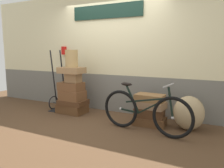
{
  "coord_description": "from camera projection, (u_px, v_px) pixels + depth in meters",
  "views": [
    {
      "loc": [
        2.29,
        -3.76,
        1.42
      ],
      "look_at": [
        0.32,
        0.1,
        0.76
      ],
      "focal_mm": 35.35,
      "sensor_mm": 36.0,
      "label": 1
    }
  ],
  "objects": [
    {
      "name": "suitcase_2",
      "position": [
        72.0,
        95.0,
        4.99
      ],
      "size": [
        0.55,
        0.41,
        0.21
      ],
      "primitive_type": "cube",
      "rotation": [
        0.0,
        0.0,
        -0.04
      ],
      "color": "brown",
      "rests_on": "suitcase_1"
    },
    {
      "name": "suitcase_9",
      "position": [
        150.0,
        98.0,
        4.19
      ],
      "size": [
        0.55,
        0.35,
        0.14
      ],
      "primitive_type": "cube",
      "rotation": [
        0.0,
        0.0,
        -0.04
      ],
      "color": "olive",
      "rests_on": "suitcase_8"
    },
    {
      "name": "station_building",
      "position": [
        115.0,
        52.0,
        5.09
      ],
      "size": [
        7.32,
        0.74,
        2.75
      ],
      "color": "slate",
      "rests_on": "ground"
    },
    {
      "name": "suitcase_4",
      "position": [
        73.0,
        78.0,
        4.95
      ],
      "size": [
        0.34,
        0.25,
        0.21
      ],
      "primitive_type": "cube",
      "rotation": [
        0.0,
        0.0,
        -0.04
      ],
      "color": "#9E754C",
      "rests_on": "suitcase_3"
    },
    {
      "name": "suitcase_3",
      "position": [
        71.0,
        86.0,
        4.99
      ],
      "size": [
        0.56,
        0.37,
        0.19
      ],
      "primitive_type": "cube",
      "rotation": [
        0.0,
        0.0,
        -0.03
      ],
      "color": "brown",
      "rests_on": "suitcase_2"
    },
    {
      "name": "luggage_trolley",
      "position": [
        58.0,
        97.0,
        5.25
      ],
      "size": [
        0.37,
        0.38,
        1.43
      ],
      "color": "black",
      "rests_on": "ground"
    },
    {
      "name": "suitcase_6",
      "position": [
        150.0,
        121.0,
        4.23
      ],
      "size": [
        0.62,
        0.39,
        0.15
      ],
      "primitive_type": "cube",
      "rotation": [
        0.0,
        0.0,
        0.04
      ],
      "color": "brown",
      "rests_on": "ground"
    },
    {
      "name": "suitcase_1",
      "position": [
        73.0,
        102.0,
        5.02
      ],
      "size": [
        0.62,
        0.46,
        0.11
      ],
      "primitive_type": "cube",
      "rotation": [
        0.0,
        0.0,
        0.03
      ],
      "color": "#4C2D19",
      "rests_on": "suitcase_0"
    },
    {
      "name": "bicycle",
      "position": [
        145.0,
        112.0,
        3.82
      ],
      "size": [
        1.68,
        0.46,
        0.88
      ],
      "color": "black",
      "rests_on": "ground"
    },
    {
      "name": "ground",
      "position": [
        96.0,
        121.0,
        4.56
      ],
      "size": [
        9.32,
        5.2,
        0.06
      ],
      "primitive_type": "cube",
      "color": "#513823"
    },
    {
      "name": "burlap_sack",
      "position": [
        189.0,
        113.0,
        3.96
      ],
      "size": [
        0.54,
        0.46,
        0.62
      ],
      "primitive_type": "ellipsoid",
      "color": "tan",
      "rests_on": "ground"
    },
    {
      "name": "suitcase_7",
      "position": [
        149.0,
        113.0,
        4.23
      ],
      "size": [
        0.58,
        0.37,
        0.18
      ],
      "primitive_type": "cube",
      "rotation": [
        0.0,
        0.0,
        0.07
      ],
      "color": "#4C2D19",
      "rests_on": "suitcase_6"
    },
    {
      "name": "suitcase_8",
      "position": [
        152.0,
        105.0,
        4.18
      ],
      "size": [
        0.52,
        0.39,
        0.13
      ],
      "primitive_type": "cube",
      "rotation": [
        0.0,
        0.0,
        -0.11
      ],
      "color": "#937051",
      "rests_on": "suitcase_7"
    },
    {
      "name": "wicker_basket",
      "position": [
        72.0,
        58.0,
        4.87
      ],
      "size": [
        0.28,
        0.28,
        0.38
      ],
      "primitive_type": "cylinder",
      "color": "tan",
      "rests_on": "suitcase_5"
    },
    {
      "name": "suitcase_0",
      "position": [
        72.0,
        108.0,
        5.08
      ],
      "size": [
        0.66,
        0.46,
        0.2
      ],
      "primitive_type": "cube",
      "rotation": [
        0.0,
        0.0,
        -0.03
      ],
      "color": "brown",
      "rests_on": "ground"
    },
    {
      "name": "suitcase_5",
      "position": [
        72.0,
        70.0,
        4.88
      ],
      "size": [
        0.54,
        0.38,
        0.13
      ],
      "primitive_type": "cube",
      "rotation": [
        0.0,
        0.0,
        0.0
      ],
      "color": "#9E754C",
      "rests_on": "suitcase_4"
    }
  ]
}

